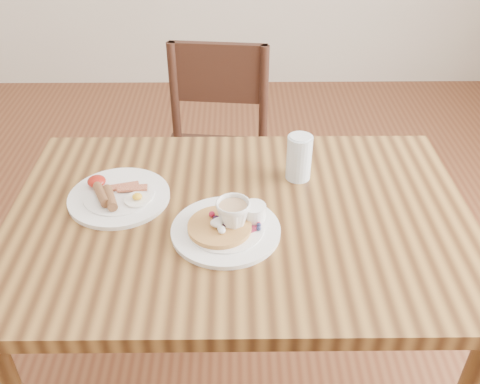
{
  "coord_description": "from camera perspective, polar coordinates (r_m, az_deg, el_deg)",
  "views": [
    {
      "loc": [
        -0.01,
        -1.09,
        1.6
      ],
      "look_at": [
        0.0,
        0.0,
        0.82
      ],
      "focal_mm": 40.0,
      "sensor_mm": 36.0,
      "label": 1
    }
  ],
  "objects": [
    {
      "name": "breakfast_plate",
      "position": [
        1.46,
        -12.96,
        -0.37
      ],
      "size": [
        0.27,
        0.27,
        0.04
      ],
      "color": "white",
      "rests_on": "dining_table"
    },
    {
      "name": "water_glass",
      "position": [
        1.49,
        6.32,
        3.67
      ],
      "size": [
        0.07,
        0.07,
        0.13
      ],
      "primitive_type": "cylinder",
      "color": "silver",
      "rests_on": "dining_table"
    },
    {
      "name": "dining_table",
      "position": [
        1.44,
        -0.0,
        -5.46
      ],
      "size": [
        1.2,
        0.8,
        0.75
      ],
      "color": "brown",
      "rests_on": "ground"
    },
    {
      "name": "teacup_saucer",
      "position": [
        1.3,
        -0.73,
        -2.79
      ],
      "size": [
        0.14,
        0.14,
        0.09
      ],
      "color": "white",
      "rests_on": "dining_table"
    },
    {
      "name": "chair_far",
      "position": [
        2.14,
        -2.6,
        4.57
      ],
      "size": [
        0.46,
        0.46,
        0.88
      ],
      "rotation": [
        0.0,
        0.0,
        3.04
      ],
      "color": "black",
      "rests_on": "ground"
    },
    {
      "name": "pancake_plate",
      "position": [
        1.31,
        -1.34,
        -3.77
      ],
      "size": [
        0.27,
        0.27,
        0.06
      ],
      "color": "white",
      "rests_on": "dining_table"
    }
  ]
}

